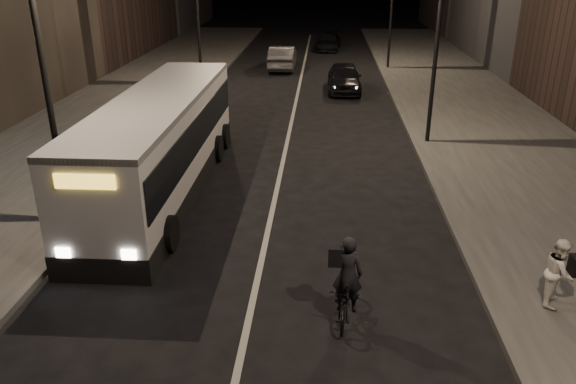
% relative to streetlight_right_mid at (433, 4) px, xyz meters
% --- Properties ---
extents(ground, '(180.00, 180.00, 0.00)m').
position_rel_streetlight_right_mid_xyz_m(ground, '(-5.33, -12.00, -5.36)').
color(ground, black).
rests_on(ground, ground).
extents(sidewalk_right, '(7.00, 70.00, 0.16)m').
position_rel_streetlight_right_mid_xyz_m(sidewalk_right, '(3.17, 2.00, -5.28)').
color(sidewalk_right, '#353533').
rests_on(sidewalk_right, ground).
extents(sidewalk_left, '(7.00, 70.00, 0.16)m').
position_rel_streetlight_right_mid_xyz_m(sidewalk_left, '(-13.83, 2.00, -5.28)').
color(sidewalk_left, '#353533').
rests_on(sidewalk_left, ground).
extents(streetlight_right_mid, '(1.20, 0.44, 8.12)m').
position_rel_streetlight_right_mid_xyz_m(streetlight_right_mid, '(0.00, 0.00, 0.00)').
color(streetlight_right_mid, black).
rests_on(streetlight_right_mid, sidewalk_right).
extents(streetlight_left_near, '(1.20, 0.44, 8.12)m').
position_rel_streetlight_right_mid_xyz_m(streetlight_left_near, '(-10.66, -8.00, 0.00)').
color(streetlight_left_near, black).
rests_on(streetlight_left_near, sidewalk_left).
extents(city_bus, '(2.71, 11.42, 3.07)m').
position_rel_streetlight_right_mid_xyz_m(city_bus, '(-8.93, -5.26, -3.69)').
color(city_bus, silver).
rests_on(city_bus, ground).
extents(cyclist_on_bicycle, '(0.77, 1.79, 2.00)m').
position_rel_streetlight_right_mid_xyz_m(cyclist_on_bicycle, '(-3.33, -11.93, -4.69)').
color(cyclist_on_bicycle, black).
rests_on(cyclist_on_bicycle, ground).
extents(pedestrian_woman, '(0.79, 0.89, 1.51)m').
position_rel_streetlight_right_mid_xyz_m(pedestrian_woman, '(1.09, -11.28, -4.45)').
color(pedestrian_woman, silver).
rests_on(pedestrian_woman, sidewalk_right).
extents(car_near, '(1.82, 4.47, 1.52)m').
position_rel_streetlight_right_mid_xyz_m(car_near, '(-2.80, 9.34, -4.60)').
color(car_near, black).
rests_on(car_near, ground).
extents(car_mid, '(1.63, 4.66, 1.54)m').
position_rel_streetlight_right_mid_xyz_m(car_mid, '(-6.68, 15.59, -4.59)').
color(car_mid, '#333335').
rests_on(car_mid, ground).
extents(car_far, '(2.23, 4.66, 1.31)m').
position_rel_streetlight_right_mid_xyz_m(car_far, '(-3.67, 24.14, -4.71)').
color(car_far, black).
rests_on(car_far, ground).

